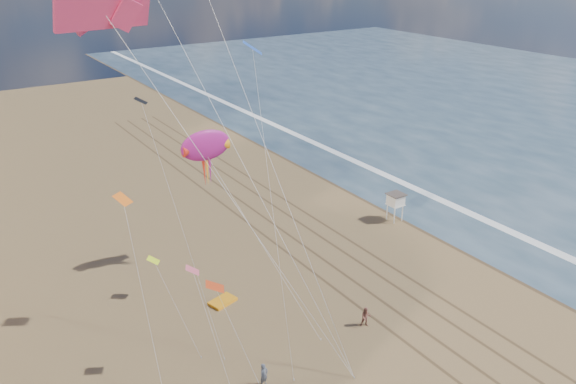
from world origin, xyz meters
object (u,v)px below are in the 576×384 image
object	(u,v)px
grounded_kite	(223,301)
kite_flyer_b	(366,317)
kite_flyer_a	(264,375)
lifeguard_stand	(396,200)
show_kite	(206,146)

from	to	relation	value
grounded_kite	kite_flyer_b	size ratio (longest dim) A/B	1.29
kite_flyer_a	kite_flyer_b	bearing A→B (deg)	-7.44
lifeguard_stand	kite_flyer_b	world-z (taller)	lifeguard_stand
kite_flyer_b	grounded_kite	bearing A→B (deg)	162.09
grounded_kite	kite_flyer_b	distance (m)	13.31
grounded_kite	lifeguard_stand	bearing A→B (deg)	-6.33
grounded_kite	show_kite	bearing A→B (deg)	55.49
lifeguard_stand	grounded_kite	world-z (taller)	lifeguard_stand
lifeguard_stand	kite_flyer_b	bearing A→B (deg)	-139.76
kite_flyer_a	kite_flyer_b	world-z (taller)	kite_flyer_a
kite_flyer_b	show_kite	bearing A→B (deg)	141.68
kite_flyer_a	show_kite	bearing A→B (deg)	60.97
grounded_kite	kite_flyer_a	distance (m)	11.63
show_kite	kite_flyer_a	world-z (taller)	show_kite
show_kite	kite_flyer_a	distance (m)	22.26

